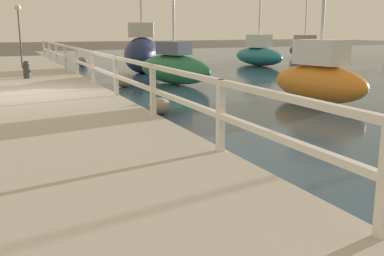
% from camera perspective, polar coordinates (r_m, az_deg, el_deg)
% --- Properties ---
extents(ground_plane, '(120.00, 120.00, 0.00)m').
position_cam_1_polar(ground_plane, '(13.03, -20.20, 2.99)').
color(ground_plane, '#4C473D').
extents(dock_walkway, '(4.45, 36.00, 0.28)m').
position_cam_1_polar(dock_walkway, '(13.01, -20.25, 3.59)').
color(dock_walkway, '#B2AD9E').
rests_on(dock_walkway, ground).
extents(railing, '(0.10, 32.50, 1.02)m').
position_cam_1_polar(railing, '(13.21, -11.24, 7.89)').
color(railing, white).
rests_on(railing, dock_walkway).
extents(boulder_upstream, '(0.64, 0.57, 0.48)m').
position_cam_1_polar(boulder_upstream, '(25.23, -13.75, 8.18)').
color(boulder_upstream, '#666056').
rests_on(boulder_upstream, ground).
extents(boulder_water_edge, '(0.65, 0.59, 0.49)m').
position_cam_1_polar(boulder_water_edge, '(15.79, -8.66, 6.05)').
color(boulder_water_edge, gray).
rests_on(boulder_water_edge, ground).
extents(boulder_downstream, '(0.53, 0.48, 0.40)m').
position_cam_1_polar(boulder_downstream, '(10.60, -4.15, 2.80)').
color(boulder_downstream, gray).
rests_on(boulder_downstream, ground).
extents(mooring_bollard, '(0.25, 0.25, 0.61)m').
position_cam_1_polar(mooring_bollard, '(16.88, -20.25, 6.99)').
color(mooring_bollard, '#333338').
rests_on(mooring_bollard, dock_walkway).
extents(dock_lamp, '(0.28, 0.28, 2.73)m').
position_cam_1_polar(dock_lamp, '(21.23, -21.16, 12.73)').
color(dock_lamp, '#514C47').
rests_on(dock_lamp, dock_walkway).
extents(sailboat_teal, '(1.57, 4.02, 7.01)m').
position_cam_1_polar(sailboat_teal, '(25.11, 8.46, 9.27)').
color(sailboat_teal, '#1E707A').
rests_on(sailboat_teal, water_surface).
extents(sailboat_black, '(2.09, 3.69, 6.30)m').
position_cam_1_polar(sailboat_black, '(31.85, 14.08, 9.70)').
color(sailboat_black, black).
rests_on(sailboat_black, water_surface).
extents(sailboat_green, '(2.15, 3.78, 5.70)m').
position_cam_1_polar(sailboat_green, '(16.46, -2.30, 7.79)').
color(sailboat_green, '#236B42').
rests_on(sailboat_green, water_surface).
extents(sailboat_orange, '(1.68, 3.18, 5.70)m').
position_cam_1_polar(sailboat_orange, '(12.73, 15.87, 6.19)').
color(sailboat_orange, orange).
rests_on(sailboat_orange, water_surface).
extents(sailboat_navy, '(2.62, 3.57, 6.79)m').
position_cam_1_polar(sailboat_navy, '(20.79, -6.39, 9.44)').
color(sailboat_navy, '#192347').
rests_on(sailboat_navy, water_surface).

